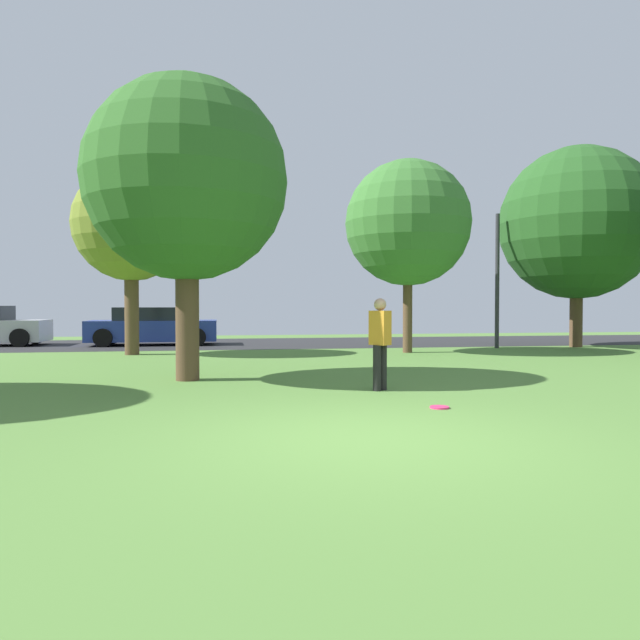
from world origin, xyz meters
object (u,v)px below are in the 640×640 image
object	(u,v)px
person_thrower	(380,340)
parked_car_blue	(152,327)
street_lamp_post	(497,281)
birch_tree_lone	(408,223)
oak_tree_right	(187,181)
frisbee_disc	(439,407)
oak_tree_center	(131,225)
maple_tree_near	(577,223)

from	to	relation	value
person_thrower	parked_car_blue	size ratio (longest dim) A/B	0.35
person_thrower	street_lamp_post	xyz separation A→B (m)	(6.48, 8.78, 1.40)
birch_tree_lone	oak_tree_right	bearing A→B (deg)	-138.13
frisbee_disc	street_lamp_post	distance (m)	12.42
oak_tree_center	street_lamp_post	bearing A→B (deg)	3.33
birch_tree_lone	maple_tree_near	world-z (taller)	maple_tree_near
oak_tree_right	birch_tree_lone	bearing A→B (deg)	41.87
parked_car_blue	street_lamp_post	xyz separation A→B (m)	(11.61, -3.46, 1.62)
person_thrower	parked_car_blue	bearing A→B (deg)	164.79
frisbee_disc	parked_car_blue	xyz separation A→B (m)	(-5.50, 14.03, 0.62)
oak_tree_right	street_lamp_post	world-z (taller)	oak_tree_right
birch_tree_lone	person_thrower	size ratio (longest dim) A/B	3.74
oak_tree_center	oak_tree_right	bearing A→B (deg)	-72.64
birch_tree_lone	street_lamp_post	xyz separation A→B (m)	(3.55, 1.29, -1.67)
oak_tree_center	frisbee_disc	distance (m)	11.96
birch_tree_lone	maple_tree_near	xyz separation A→B (m)	(6.47, 1.30, 0.33)
birch_tree_lone	oak_tree_right	world-z (taller)	birch_tree_lone
oak_tree_center	parked_car_blue	bearing A→B (deg)	88.74
birch_tree_lone	frisbee_disc	bearing A→B (deg)	-105.47
person_thrower	street_lamp_post	world-z (taller)	street_lamp_post
oak_tree_center	maple_tree_near	size ratio (longest dim) A/B	0.79
oak_tree_right	street_lamp_post	size ratio (longest dim) A/B	1.28
birch_tree_lone	oak_tree_center	bearing A→B (deg)	175.75
birch_tree_lone	maple_tree_near	size ratio (longest dim) A/B	0.85
birch_tree_lone	oak_tree_center	xyz separation A→B (m)	(-8.16, 0.61, -0.16)
street_lamp_post	oak_tree_center	bearing A→B (deg)	-176.67
parked_car_blue	street_lamp_post	size ratio (longest dim) A/B	1.00
person_thrower	parked_car_blue	distance (m)	13.28
street_lamp_post	maple_tree_near	bearing A→B (deg)	0.26
birch_tree_lone	oak_tree_center	distance (m)	8.18
oak_tree_center	frisbee_disc	size ratio (longest dim) A/B	20.17
oak_tree_center	maple_tree_near	world-z (taller)	maple_tree_near
birch_tree_lone	parked_car_blue	world-z (taller)	birch_tree_lone
person_thrower	frisbee_disc	xyz separation A→B (m)	(0.37, -1.79, -0.84)
oak_tree_center	frisbee_disc	bearing A→B (deg)	-60.54
oak_tree_right	oak_tree_center	bearing A→B (deg)	107.36
oak_tree_right	street_lamp_post	bearing A→B (deg)	35.08
oak_tree_center	parked_car_blue	distance (m)	5.19
birch_tree_lone	frisbee_disc	distance (m)	10.40
maple_tree_near	parked_car_blue	bearing A→B (deg)	166.66
oak_tree_center	oak_tree_right	size ratio (longest dim) A/B	0.94
oak_tree_center	street_lamp_post	xyz separation A→B (m)	(11.70, 0.68, -1.51)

